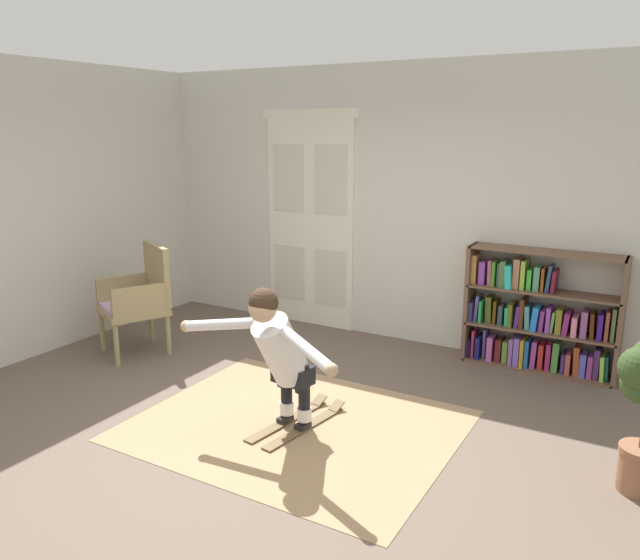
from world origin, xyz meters
TOP-DOWN VIEW (x-y plane):
  - ground_plane at (0.00, 0.00)m, footprint 7.20×7.20m
  - back_wall at (0.00, 2.60)m, footprint 6.00×0.10m
  - side_wall_left at (-3.00, 0.40)m, footprint 0.10×6.00m
  - double_door at (-1.09, 2.54)m, footprint 1.22×0.05m
  - rug at (0.14, 0.25)m, footprint 2.40×1.94m
  - bookshelf at (1.48, 2.39)m, footprint 1.40×0.30m
  - wicker_chair at (-2.11, 0.86)m, footprint 0.80×0.80m
  - skis_pair at (0.14, 0.28)m, footprint 0.40×0.93m
  - person_skier at (0.11, 0.07)m, footprint 1.48×0.72m

SIDE VIEW (x-z plane):
  - ground_plane at x=0.00m, z-range 0.00..0.00m
  - rug at x=0.14m, z-range 0.00..0.01m
  - skis_pair at x=0.14m, z-range -0.01..0.06m
  - bookshelf at x=1.48m, z-range -0.07..1.08m
  - wicker_chair at x=-2.11m, z-range 0.03..1.13m
  - person_skier at x=0.11m, z-range 0.14..1.24m
  - double_door at x=-1.09m, z-range 0.01..2.46m
  - back_wall at x=0.00m, z-range 0.00..2.90m
  - side_wall_left at x=-3.00m, z-range 0.00..2.90m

